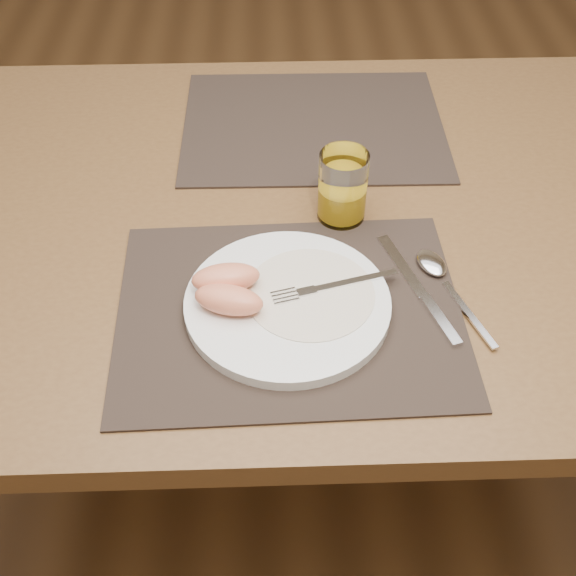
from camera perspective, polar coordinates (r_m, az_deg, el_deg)
The scene contains 11 objects.
ground at distance 1.69m, azimuth 0.82°, elevation -13.72°, with size 5.00×5.00×0.00m, color #55381D.
table at distance 1.17m, azimuth 1.15°, elevation 3.32°, with size 1.40×0.90×0.75m.
placemat_near at distance 0.95m, azimuth 0.11°, elevation -1.83°, with size 0.45×0.35×0.00m, color #2E231D.
placemat_far at distance 1.29m, azimuth 2.00°, elevation 12.75°, with size 0.45×0.35×0.00m, color #2E231D.
plate at distance 0.94m, azimuth -0.04°, elevation -1.25°, with size 0.27×0.27×0.02m, color white.
plate_dressing at distance 0.94m, azimuth 1.76°, elevation -0.40°, with size 0.17×0.17×0.00m.
fork at distance 0.95m, azimuth 2.87°, elevation 0.02°, with size 0.17×0.06×0.00m.
knife at distance 0.98m, azimuth 10.68°, elevation -0.67°, with size 0.08×0.21×0.01m.
spoon at distance 1.01m, azimuth 11.68°, elevation 1.40°, with size 0.08×0.19×0.01m.
juice_glass at distance 1.06m, azimuth 4.32°, elevation 7.73°, with size 0.07×0.07×0.11m.
grapefruit_wedges at distance 0.93m, azimuth -4.83°, elevation -0.05°, with size 0.10×0.10×0.04m.
Camera 1 is at (-0.05, -0.86, 1.45)m, focal length 45.00 mm.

